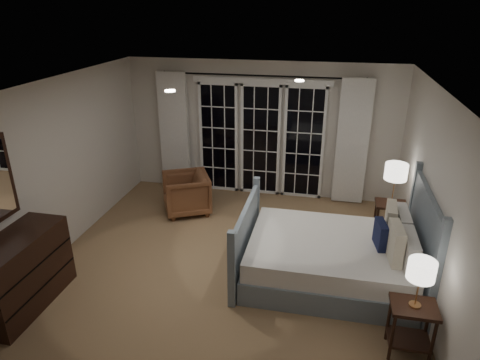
% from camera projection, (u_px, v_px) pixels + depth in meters
% --- Properties ---
extents(floor, '(5.00, 5.00, 0.00)m').
position_uv_depth(floor, '(231.00, 262.00, 6.12)').
color(floor, '#8D674C').
rests_on(floor, ground).
extents(ceiling, '(5.00, 5.00, 0.00)m').
position_uv_depth(ceiling, '(229.00, 86.00, 5.15)').
color(ceiling, white).
rests_on(ceiling, wall_back).
extents(wall_left, '(0.02, 5.00, 2.50)m').
position_uv_depth(wall_left, '(60.00, 167.00, 6.11)').
color(wall_left, beige).
rests_on(wall_left, floor).
extents(wall_right, '(0.02, 5.00, 2.50)m').
position_uv_depth(wall_right, '(431.00, 198.00, 5.15)').
color(wall_right, beige).
rests_on(wall_right, floor).
extents(wall_back, '(5.00, 0.02, 2.50)m').
position_uv_depth(wall_back, '(261.00, 130.00, 7.89)').
color(wall_back, beige).
rests_on(wall_back, floor).
extents(wall_front, '(5.00, 0.02, 2.50)m').
position_uv_depth(wall_front, '(157.00, 301.00, 3.38)').
color(wall_front, beige).
rests_on(wall_front, floor).
extents(french_doors, '(2.50, 0.04, 2.20)m').
position_uv_depth(french_doors, '(260.00, 139.00, 7.92)').
color(french_doors, black).
rests_on(french_doors, wall_back).
extents(curtain_rod, '(3.50, 0.03, 0.03)m').
position_uv_depth(curtain_rod, '(261.00, 76.00, 7.41)').
color(curtain_rod, black).
rests_on(curtain_rod, wall_back).
extents(curtain_left, '(0.55, 0.10, 2.25)m').
position_uv_depth(curtain_left, '(174.00, 132.00, 8.14)').
color(curtain_left, white).
rests_on(curtain_left, curtain_rod).
extents(curtain_right, '(0.55, 0.10, 2.25)m').
position_uv_depth(curtain_right, '(352.00, 143.00, 7.50)').
color(curtain_right, white).
rests_on(curtain_right, curtain_rod).
extents(downlight_a, '(0.12, 0.12, 0.01)m').
position_uv_depth(downlight_a, '(299.00, 81.00, 5.54)').
color(downlight_a, white).
rests_on(downlight_a, ceiling).
extents(downlight_b, '(0.12, 0.12, 0.01)m').
position_uv_depth(downlight_b, '(170.00, 91.00, 4.91)').
color(downlight_b, white).
rests_on(downlight_b, ceiling).
extents(bed, '(2.29, 1.65, 1.34)m').
position_uv_depth(bed, '(333.00, 257.00, 5.63)').
color(bed, slate).
rests_on(bed, floor).
extents(nightstand_left, '(0.46, 0.37, 0.60)m').
position_uv_depth(nightstand_left, '(411.00, 322.00, 4.39)').
color(nightstand_left, black).
rests_on(nightstand_left, floor).
extents(nightstand_right, '(0.46, 0.37, 0.60)m').
position_uv_depth(nightstand_right, '(389.00, 215.00, 6.59)').
color(nightstand_right, black).
rests_on(nightstand_right, floor).
extents(lamp_left, '(0.27, 0.27, 0.53)m').
position_uv_depth(lamp_left, '(422.00, 271.00, 4.15)').
color(lamp_left, tan).
rests_on(lamp_left, nightstand_left).
extents(lamp_right, '(0.33, 0.33, 0.64)m').
position_uv_depth(lamp_right, '(396.00, 172.00, 6.32)').
color(lamp_right, tan).
rests_on(lamp_right, nightstand_right).
extents(armchair, '(1.03, 1.02, 0.70)m').
position_uv_depth(armchair, '(186.00, 193.00, 7.44)').
color(armchair, brown).
rests_on(armchair, floor).
extents(dresser, '(0.55, 1.30, 0.92)m').
position_uv_depth(dresser, '(20.00, 273.00, 5.08)').
color(dresser, black).
rests_on(dresser, floor).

